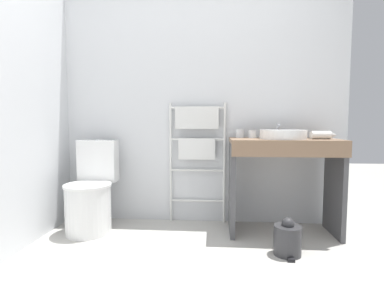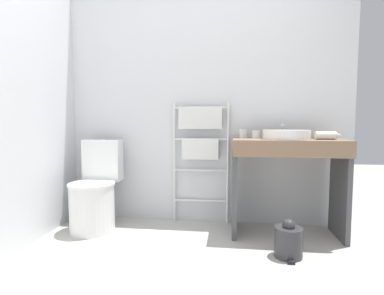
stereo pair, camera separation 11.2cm
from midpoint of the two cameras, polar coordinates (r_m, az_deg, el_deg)
The scene contains 11 objects.
wall_back at distance 3.04m, azimuth 0.01°, elevation 8.70°, with size 2.88×0.12×2.40m, color silver.
wall_side at distance 2.77m, azimuth -31.70°, elevation 8.38°, with size 0.12×2.16×2.40m, color silver.
toilet at distance 2.94m, azimuth -19.78°, elevation -8.77°, with size 0.41×0.54×0.84m.
towel_radiator at distance 2.92m, azimuth -0.08°, elevation 1.53°, with size 0.56×0.06×1.19m.
vanity_counter at distance 2.76m, azimuth 15.91°, elevation -4.12°, with size 0.94×0.51×0.85m.
sink_basin at distance 2.71m, azimuth 15.83°, elevation 2.46°, with size 0.40×0.40×0.08m.
faucet at distance 2.92m, azimuth 15.03°, elevation 3.50°, with size 0.02×0.10×0.13m.
cup_near_wall at distance 2.87m, azimuth 8.03°, elevation 2.68°, with size 0.08×0.08×0.08m.
cup_near_edge at distance 2.83m, azimuth 10.39°, elevation 2.55°, with size 0.08×0.08×0.07m.
hair_dryer at distance 2.80m, azimuth 22.43°, elevation 2.21°, with size 0.21×0.17×0.07m.
trash_bin at distance 2.44m, azimuth 16.44°, elevation -16.38°, with size 0.21×0.24×0.29m.
Camera 1 is at (0.18, -1.51, 0.99)m, focal length 28.00 mm.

